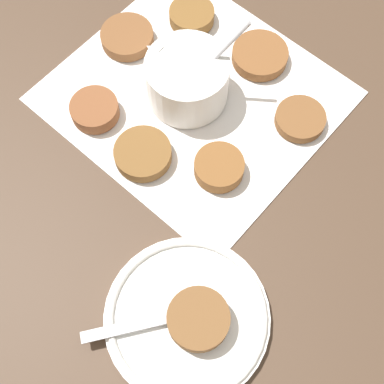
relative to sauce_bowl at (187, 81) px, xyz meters
The scene contains 13 objects.
ground_plane 0.04m from the sauce_bowl, 105.49° to the right, with size 4.00×4.00×0.00m, color #4C3828.
napkin 0.03m from the sauce_bowl, 158.59° to the right, with size 0.36×0.34×0.00m.
sauce_bowl is the anchor object (origin of this frame).
fritter_0 0.12m from the sauce_bowl, 144.00° to the left, with size 0.06×0.06×0.02m.
fritter_1 0.11m from the sauce_bowl, 115.52° to the right, with size 0.07×0.07×0.02m.
fritter_2 0.15m from the sauce_bowl, 161.52° to the right, with size 0.06×0.06×0.01m.
fritter_3 0.12m from the sauce_bowl, 58.10° to the right, with size 0.06×0.06×0.02m.
fritter_4 0.12m from the sauce_bowl, 49.10° to the left, with size 0.06×0.06×0.02m.
fritter_5 0.11m from the sauce_bowl, 95.87° to the left, with size 0.07×0.07×0.02m.
fritter_6 0.12m from the sauce_bowl, 11.72° to the right, with size 0.07×0.07×0.02m.
serving_plate 0.28m from the sauce_bowl, 124.86° to the left, with size 0.18×0.18×0.02m.
fritter_on_plate 0.29m from the sauce_bowl, 127.22° to the left, with size 0.07×0.07×0.02m.
fork 0.29m from the sauce_bowl, 120.93° to the left, with size 0.12×0.13×0.00m.
Camera 1 is at (-0.21, 0.34, 0.58)m, focal length 50.00 mm.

